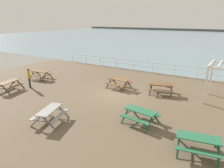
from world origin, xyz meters
The scene contains 13 objects.
ground_plane centered at (0.00, 0.00, -0.10)m, with size 30.00×24.00×0.20m, color brown.
sea_band centered at (0.00, 52.75, 0.00)m, with size 142.00×90.00×0.01m, color gray.
distant_shoreline centered at (0.00, 95.75, 0.00)m, with size 142.00×6.00×1.80m, color #4C4C47.
seaward_railing centered at (0.00, 7.75, 0.76)m, with size 23.07×0.07×1.08m.
picnic_table_near_left centered at (-8.46, -0.30, 0.58)m, with size 1.92×1.68×0.80m.
picnic_table_near_right centered at (-1.07, -5.98, 0.58)m, with size 1.96×2.16×0.80m.
picnic_table_mid_centre centered at (3.37, -3.45, 0.58)m, with size 2.00×1.76×0.80m.
picnic_table_far_left centered at (2.87, 1.73, 0.58)m, with size 2.12×1.90×0.80m.
picnic_table_far_right centered at (6.58, -4.68, 0.58)m, with size 2.04×1.81×0.80m.
picnic_table_seaward centered at (-7.91, -3.94, 0.58)m, with size 1.87×2.09×0.80m.
picnic_table_corner centered at (-0.62, 1.24, 0.58)m, with size 1.92×1.67×0.80m.
visitor centered at (-7.12, -2.60, 0.95)m, with size 0.47×0.36×1.66m.
rope_coil centered at (2.87, 3.71, 0.06)m, with size 0.55×0.55×0.11m, color tan.
Camera 1 is at (7.28, -13.08, 5.60)m, focal length 32.59 mm.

